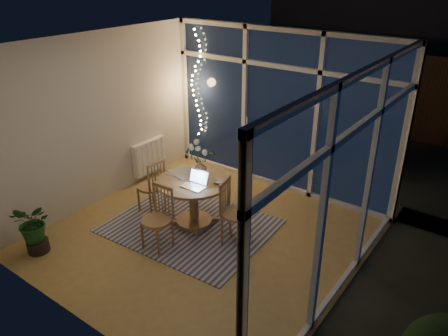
# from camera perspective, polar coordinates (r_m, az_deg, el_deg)

# --- Properties ---
(floor) EXTENTS (4.00, 4.00, 0.00)m
(floor) POSITION_cam_1_polar(r_m,az_deg,el_deg) (6.16, -2.57, -8.95)
(floor) COLOR #9C7E44
(floor) RESTS_ON ground
(ceiling) EXTENTS (4.00, 4.00, 0.00)m
(ceiling) POSITION_cam_1_polar(r_m,az_deg,el_deg) (5.16, -3.14, 15.66)
(ceiling) COLOR white
(ceiling) RESTS_ON wall_back
(wall_back) EXTENTS (4.00, 0.04, 2.60)m
(wall_back) POSITION_cam_1_polar(r_m,az_deg,el_deg) (7.10, 7.42, 7.35)
(wall_back) COLOR beige
(wall_back) RESTS_ON floor
(wall_front) EXTENTS (4.00, 0.04, 2.60)m
(wall_front) POSITION_cam_1_polar(r_m,az_deg,el_deg) (4.34, -19.69, -6.23)
(wall_front) COLOR beige
(wall_front) RESTS_ON floor
(wall_left) EXTENTS (0.04, 4.00, 2.60)m
(wall_left) POSITION_cam_1_polar(r_m,az_deg,el_deg) (6.89, -15.98, 6.02)
(wall_left) COLOR beige
(wall_left) RESTS_ON floor
(wall_right) EXTENTS (0.04, 4.00, 2.60)m
(wall_right) POSITION_cam_1_polar(r_m,az_deg,el_deg) (4.66, 16.77, -3.52)
(wall_right) COLOR beige
(wall_right) RESTS_ON floor
(window_wall_back) EXTENTS (4.00, 0.10, 2.60)m
(window_wall_back) POSITION_cam_1_polar(r_m,az_deg,el_deg) (7.06, 7.26, 7.27)
(window_wall_back) COLOR silver
(window_wall_back) RESTS_ON floor
(window_wall_right) EXTENTS (0.10, 4.00, 2.60)m
(window_wall_right) POSITION_cam_1_polar(r_m,az_deg,el_deg) (4.67, 16.31, -3.39)
(window_wall_right) COLOR silver
(window_wall_right) RESTS_ON floor
(radiator) EXTENTS (0.10, 0.70, 0.58)m
(radiator) POSITION_cam_1_polar(r_m,az_deg,el_deg) (7.71, -9.76, 1.51)
(radiator) COLOR white
(radiator) RESTS_ON wall_left
(fairy_lights) EXTENTS (0.24, 0.10, 1.85)m
(fairy_lights) POSITION_cam_1_polar(r_m,az_deg,el_deg) (7.84, -3.68, 10.93)
(fairy_lights) COLOR #FFCA66
(fairy_lights) RESTS_ON window_wall_back
(garden_patio) EXTENTS (12.00, 6.00, 0.10)m
(garden_patio) POSITION_cam_1_polar(r_m,az_deg,el_deg) (9.99, 18.02, 3.36)
(garden_patio) COLOR black
(garden_patio) RESTS_ON ground
(garden_fence) EXTENTS (11.00, 0.08, 1.80)m
(garden_fence) POSITION_cam_1_polar(r_m,az_deg,el_deg) (10.30, 17.05, 9.79)
(garden_fence) COLOR #331F12
(garden_fence) RESTS_ON ground
(neighbour_roof) EXTENTS (7.00, 3.00, 2.20)m
(neighbour_roof) POSITION_cam_1_polar(r_m,az_deg,el_deg) (12.84, 24.06, 17.61)
(neighbour_roof) COLOR #2F3238
(neighbour_roof) RESTS_ON ground
(garden_shrubs) EXTENTS (0.90, 0.90, 0.90)m
(garden_shrubs) POSITION_cam_1_polar(r_m,az_deg,el_deg) (8.90, 7.07, 5.31)
(garden_shrubs) COLOR black
(garden_shrubs) RESTS_ON ground
(rug) EXTENTS (2.30, 1.88, 0.01)m
(rug) POSITION_cam_1_polar(r_m,az_deg,el_deg) (6.39, -4.46, -7.53)
(rug) COLOR #C0B49C
(rug) RESTS_ON floor
(dining_table) EXTENTS (1.09, 1.09, 0.70)m
(dining_table) POSITION_cam_1_polar(r_m,az_deg,el_deg) (6.27, -3.97, -4.48)
(dining_table) COLOR #A16948
(dining_table) RESTS_ON floor
(chair_left) EXTENTS (0.45, 0.45, 0.89)m
(chair_left) POSITION_cam_1_polar(r_m,az_deg,el_deg) (6.61, -9.56, -2.24)
(chair_left) COLOR #A16948
(chair_left) RESTS_ON floor
(chair_right) EXTENTS (0.51, 0.51, 0.92)m
(chair_right) POSITION_cam_1_polar(r_m,az_deg,el_deg) (5.81, 1.61, -5.79)
(chair_right) COLOR #A16948
(chair_right) RESTS_ON floor
(chair_front) EXTENTS (0.43, 0.43, 0.89)m
(chair_front) POSITION_cam_1_polar(r_m,az_deg,el_deg) (5.76, -8.83, -6.60)
(chair_front) COLOR #A16948
(chair_front) RESTS_ON floor
(laptop) EXTENTS (0.32, 0.28, 0.23)m
(laptop) POSITION_cam_1_polar(r_m,az_deg,el_deg) (5.87, -3.97, -1.51)
(laptop) COLOR #B5B5B9
(laptop) RESTS_ON dining_table
(flower_vase) EXTENTS (0.21, 0.21, 0.21)m
(flower_vase) POSITION_cam_1_polar(r_m,az_deg,el_deg) (6.25, -3.14, 0.13)
(flower_vase) COLOR silver
(flower_vase) RESTS_ON dining_table
(bowl) EXTENTS (0.16, 0.16, 0.04)m
(bowl) POSITION_cam_1_polar(r_m,az_deg,el_deg) (6.01, -0.80, -1.80)
(bowl) COLOR silver
(bowl) RESTS_ON dining_table
(newspapers) EXTENTS (0.41, 0.32, 0.01)m
(newspapers) POSITION_cam_1_polar(r_m,az_deg,el_deg) (6.30, -5.47, -0.72)
(newspapers) COLOR silver
(newspapers) RESTS_ON dining_table
(phone) EXTENTS (0.12, 0.08, 0.01)m
(phone) POSITION_cam_1_polar(r_m,az_deg,el_deg) (6.02, -4.16, -1.97)
(phone) COLOR black
(phone) RESTS_ON dining_table
(potted_plant) EXTENTS (0.56, 0.49, 0.76)m
(potted_plant) POSITION_cam_1_polar(r_m,az_deg,el_deg) (6.17, -23.56, -7.03)
(potted_plant) COLOR #1A491C
(potted_plant) RESTS_ON floor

